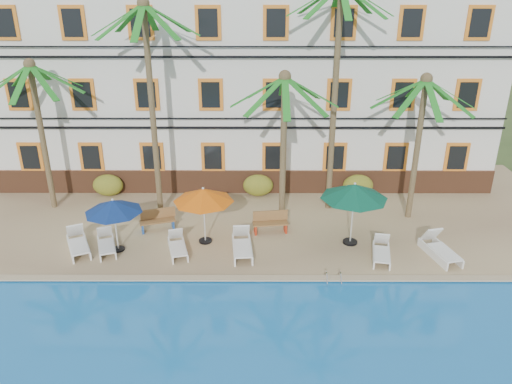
{
  "coord_description": "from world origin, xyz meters",
  "views": [
    {
      "loc": [
        0.67,
        -16.25,
        10.36
      ],
      "look_at": [
        0.63,
        3.0,
        2.0
      ],
      "focal_mm": 35.0,
      "sensor_mm": 36.0,
      "label": 1
    }
  ],
  "objects_px": {
    "umbrella_blue": "(113,207)",
    "lounger_c": "(178,246)",
    "palm_e": "(420,126)",
    "bench_left": "(157,219)",
    "palm_b": "(150,85)",
    "palm_c": "(284,127)",
    "lounger_f": "(440,249)",
    "bench_right": "(270,222)",
    "umbrella_red": "(203,195)",
    "lounger_b": "(106,244)",
    "umbrella_green": "(354,192)",
    "palm_d": "(336,73)",
    "lounger_e": "(381,251)",
    "lounger_a": "(78,243)",
    "pool_ladder": "(333,281)",
    "palm_a": "(38,114)",
    "lounger_d": "(242,245)"
  },
  "relations": [
    {
      "from": "lounger_f",
      "to": "bench_right",
      "type": "distance_m",
      "value": 6.89
    },
    {
      "from": "umbrella_blue",
      "to": "umbrella_red",
      "type": "xyz_separation_m",
      "value": [
        3.43,
        0.69,
        0.17
      ]
    },
    {
      "from": "lounger_e",
      "to": "bench_right",
      "type": "xyz_separation_m",
      "value": [
        -4.28,
        2.16,
        0.19
      ]
    },
    {
      "from": "palm_c",
      "to": "lounger_f",
      "type": "xyz_separation_m",
      "value": [
        6.05,
        -2.84,
        -4.08
      ]
    },
    {
      "from": "lounger_e",
      "to": "lounger_f",
      "type": "relative_size",
      "value": 0.87
    },
    {
      "from": "pool_ladder",
      "to": "lounger_a",
      "type": "bearing_deg",
      "value": 167.7
    },
    {
      "from": "umbrella_red",
      "to": "bench_right",
      "type": "height_order",
      "value": "umbrella_red"
    },
    {
      "from": "lounger_a",
      "to": "pool_ladder",
      "type": "height_order",
      "value": "lounger_a"
    },
    {
      "from": "palm_c",
      "to": "bench_right",
      "type": "xyz_separation_m",
      "value": [
        -0.53,
        -0.81,
        -3.93
      ]
    },
    {
      "from": "umbrella_green",
      "to": "lounger_f",
      "type": "distance_m",
      "value": 4.0
    },
    {
      "from": "palm_b",
      "to": "lounger_a",
      "type": "relative_size",
      "value": 4.48
    },
    {
      "from": "palm_b",
      "to": "lounger_f",
      "type": "xyz_separation_m",
      "value": [
        11.62,
        -3.86,
        -5.6
      ]
    },
    {
      "from": "palm_d",
      "to": "lounger_c",
      "type": "bearing_deg",
      "value": -147.35
    },
    {
      "from": "lounger_a",
      "to": "lounger_b",
      "type": "height_order",
      "value": "lounger_a"
    },
    {
      "from": "palm_e",
      "to": "lounger_b",
      "type": "bearing_deg",
      "value": -166.74
    },
    {
      "from": "palm_d",
      "to": "umbrella_green",
      "type": "relative_size",
      "value": 3.74
    },
    {
      "from": "lounger_e",
      "to": "lounger_f",
      "type": "bearing_deg",
      "value": 3.31
    },
    {
      "from": "palm_a",
      "to": "lounger_b",
      "type": "distance_m",
      "value": 6.92
    },
    {
      "from": "palm_c",
      "to": "palm_d",
      "type": "height_order",
      "value": "palm_d"
    },
    {
      "from": "palm_a",
      "to": "lounger_d",
      "type": "bearing_deg",
      "value": -25.09
    },
    {
      "from": "palm_b",
      "to": "bench_left",
      "type": "distance_m",
      "value": 5.69
    },
    {
      "from": "bench_right",
      "to": "umbrella_blue",
      "type": "bearing_deg",
      "value": -165.49
    },
    {
      "from": "umbrella_red",
      "to": "lounger_d",
      "type": "height_order",
      "value": "umbrella_red"
    },
    {
      "from": "umbrella_red",
      "to": "umbrella_green",
      "type": "distance_m",
      "value": 5.98
    },
    {
      "from": "palm_a",
      "to": "bench_left",
      "type": "height_order",
      "value": "palm_a"
    },
    {
      "from": "palm_a",
      "to": "umbrella_blue",
      "type": "height_order",
      "value": "palm_a"
    },
    {
      "from": "lounger_a",
      "to": "pool_ladder",
      "type": "bearing_deg",
      "value": -12.3
    },
    {
      "from": "lounger_f",
      "to": "palm_e",
      "type": "bearing_deg",
      "value": 93.84
    },
    {
      "from": "palm_e",
      "to": "umbrella_blue",
      "type": "xyz_separation_m",
      "value": [
        -12.48,
        -3.06,
        -2.34
      ]
    },
    {
      "from": "palm_b",
      "to": "lounger_c",
      "type": "bearing_deg",
      "value": -69.8
    },
    {
      "from": "palm_e",
      "to": "umbrella_green",
      "type": "distance_m",
      "value": 4.4
    },
    {
      "from": "lounger_d",
      "to": "lounger_f",
      "type": "xyz_separation_m",
      "value": [
        7.74,
        -0.28,
        0.0
      ]
    },
    {
      "from": "palm_e",
      "to": "bench_right",
      "type": "relative_size",
      "value": 4.21
    },
    {
      "from": "umbrella_red",
      "to": "bench_left",
      "type": "distance_m",
      "value": 2.93
    },
    {
      "from": "lounger_c",
      "to": "pool_ladder",
      "type": "xyz_separation_m",
      "value": [
        5.9,
        -2.03,
        -0.27
      ]
    },
    {
      "from": "palm_c",
      "to": "umbrella_red",
      "type": "xyz_separation_m",
      "value": [
        -3.23,
        -1.71,
        -2.3
      ]
    },
    {
      "from": "palm_e",
      "to": "bench_left",
      "type": "height_order",
      "value": "palm_e"
    },
    {
      "from": "lounger_a",
      "to": "palm_e",
      "type": "bearing_deg",
      "value": 12.36
    },
    {
      "from": "palm_b",
      "to": "palm_c",
      "type": "xyz_separation_m",
      "value": [
        5.56,
        -1.02,
        -1.52
      ]
    },
    {
      "from": "palm_d",
      "to": "bench_right",
      "type": "relative_size",
      "value": 6.52
    },
    {
      "from": "palm_c",
      "to": "umbrella_blue",
      "type": "distance_m",
      "value": 7.5
    },
    {
      "from": "umbrella_blue",
      "to": "lounger_c",
      "type": "distance_m",
      "value": 2.92
    },
    {
      "from": "lounger_b",
      "to": "lounger_d",
      "type": "distance_m",
      "value": 5.44
    },
    {
      "from": "palm_d",
      "to": "lounger_d",
      "type": "relative_size",
      "value": 4.79
    },
    {
      "from": "bench_left",
      "to": "lounger_b",
      "type": "bearing_deg",
      "value": -134.11
    },
    {
      "from": "palm_b",
      "to": "lounger_b",
      "type": "relative_size",
      "value": 4.96
    },
    {
      "from": "lounger_d",
      "to": "bench_right",
      "type": "distance_m",
      "value": 2.1
    },
    {
      "from": "palm_b",
      "to": "lounger_b",
      "type": "bearing_deg",
      "value": -114.6
    },
    {
      "from": "umbrella_red",
      "to": "umbrella_blue",
      "type": "bearing_deg",
      "value": -168.7
    },
    {
      "from": "palm_b",
      "to": "palm_e",
      "type": "xyz_separation_m",
      "value": [
        11.38,
        -0.36,
        -1.65
      ]
    }
  ]
}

